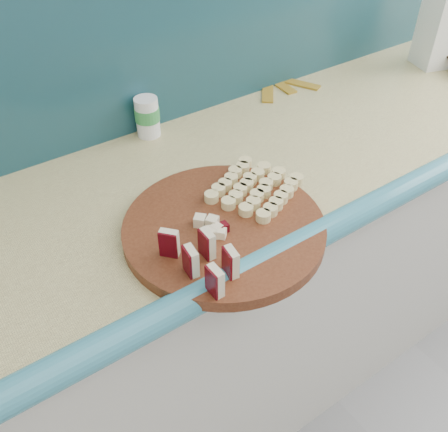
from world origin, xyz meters
name	(u,v)px	position (x,y,z in m)	size (l,w,h in m)	color
kitchen_counter	(316,245)	(0.10, 1.50, 0.46)	(2.20, 0.63, 0.91)	silver
backsplash	(275,1)	(0.10, 1.79, 1.16)	(2.20, 0.02, 0.50)	teal
cutting_board	(224,228)	(-0.40, 1.31, 0.92)	(0.41, 0.41, 0.03)	#451D0E
apple_wedges	(202,258)	(-0.51, 1.23, 0.96)	(0.10, 0.17, 0.06)	beige
apple_chunks	(217,227)	(-0.43, 1.30, 0.95)	(0.06, 0.07, 0.02)	#FAE9C8
banana_slices	(254,188)	(-0.29, 1.36, 0.95)	(0.22, 0.20, 0.02)	beige
flour_bag	(447,25)	(0.66, 1.60, 1.04)	(0.15, 0.11, 0.25)	white
canister	(147,116)	(-0.34, 1.74, 0.96)	(0.06, 0.06, 0.10)	white
banana_peel	(281,85)	(0.12, 1.76, 0.91)	(0.21, 0.18, 0.01)	gold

